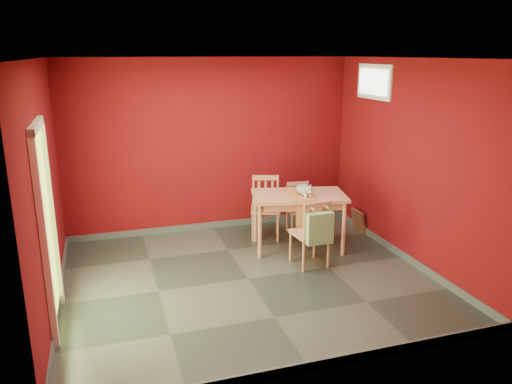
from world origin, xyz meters
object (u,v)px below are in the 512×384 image
object	(u,v)px
picture_frame	(358,221)
cat	(304,188)
tote_bag	(320,228)
chair_near	(311,232)
dining_table	(299,201)
chair_far_right	(299,208)
chair_far_left	(266,206)

from	to	relation	value
picture_frame	cat	bearing A→B (deg)	-159.84
tote_bag	cat	world-z (taller)	cat
chair_near	dining_table	bearing A→B (deg)	83.21
chair_near	tote_bag	world-z (taller)	chair_near
chair_near	cat	bearing A→B (deg)	77.67
chair_far_right	tote_bag	distance (m)	1.49
chair_far_left	picture_frame	xyz separation A→B (m)	(1.49, -0.24, -0.31)
chair_far_left	picture_frame	size ratio (longest dim) A/B	2.72
dining_table	chair_far_left	world-z (taller)	chair_far_left
dining_table	chair_far_left	xyz separation A→B (m)	(-0.29, 0.61, -0.23)
chair_far_left	chair_far_right	size ratio (longest dim) A/B	1.17
chair_near	cat	xyz separation A→B (m)	(0.13, 0.59, 0.44)
chair_far_left	cat	size ratio (longest dim) A/B	2.38
chair_near	cat	world-z (taller)	cat
dining_table	chair_far_right	world-z (taller)	dining_table
chair_far_left	cat	bearing A→B (deg)	-62.15
chair_near	picture_frame	distance (m)	1.65
chair_near	tote_bag	xyz separation A→B (m)	(0.01, -0.22, 0.13)
chair_far_right	cat	xyz separation A→B (m)	(-0.20, -0.63, 0.50)
tote_bag	dining_table	bearing A→B (deg)	85.89
chair_far_right	picture_frame	xyz separation A→B (m)	(0.94, -0.21, -0.24)
chair_far_right	tote_bag	world-z (taller)	tote_bag
chair_far_left	chair_far_right	world-z (taller)	chair_far_left
chair_far_right	chair_near	world-z (taller)	chair_near
chair_far_left	tote_bag	world-z (taller)	chair_far_left
chair_far_right	tote_bag	size ratio (longest dim) A/B	1.67
dining_table	chair_near	xyz separation A→B (m)	(-0.08, -0.63, -0.24)
chair_near	picture_frame	bearing A→B (deg)	38.47
dining_table	cat	xyz separation A→B (m)	(0.05, -0.04, 0.20)
chair_far_right	tote_bag	xyz separation A→B (m)	(-0.32, -1.44, 0.19)
picture_frame	chair_near	bearing A→B (deg)	-141.53
dining_table	cat	distance (m)	0.21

